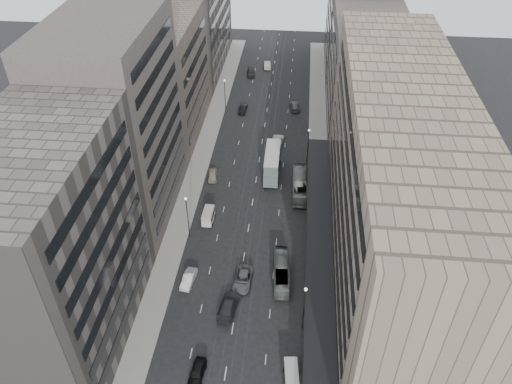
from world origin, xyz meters
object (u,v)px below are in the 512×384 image
at_px(double_decker, 272,163).
at_px(sedan_0, 197,372).
at_px(sedan_1, 189,279).
at_px(bus_far, 299,185).
at_px(sedan_2, 243,279).
at_px(panel_van, 208,216).
at_px(vw_microbus, 291,375).
at_px(bus_near, 281,272).

relative_size(double_decker, sedan_0, 2.24).
height_order(sedan_0, sedan_1, sedan_0).
xyz_separation_m(bus_far, sedan_2, (-7.92, -23.53, -0.75)).
bearing_deg(sedan_0, panel_van, 101.62).
bearing_deg(panel_van, vw_microbus, -60.45).
bearing_deg(vw_microbus, bus_near, 91.35).
bearing_deg(vw_microbus, sedan_1, 131.21).
xyz_separation_m(vw_microbus, sedan_0, (-11.95, -0.41, -0.48)).
relative_size(bus_near, sedan_0, 2.18).
height_order(panel_van, sedan_1, panel_van).
bearing_deg(vw_microbus, sedan_0, 176.04).
relative_size(bus_near, sedan_2, 1.69).
distance_m(vw_microbus, sedan_0, 11.96).
relative_size(panel_van, sedan_0, 0.88).
height_order(sedan_0, sedan_2, sedan_2).
bearing_deg(bus_far, double_decker, -43.05).
bearing_deg(double_decker, vw_microbus, -83.22).
bearing_deg(sedan_1, sedan_2, 11.48).
distance_m(vw_microbus, sedan_1, 22.12).
height_order(panel_van, sedan_0, panel_van).
relative_size(bus_far, double_decker, 1.12).
xyz_separation_m(bus_near, panel_van, (-13.35, 11.95, -0.01)).
bearing_deg(bus_near, panel_van, -45.77).
relative_size(vw_microbus, sedan_2, 0.75).
relative_size(bus_near, double_decker, 0.97).
relative_size(bus_near, bus_far, 0.87).
bearing_deg(bus_near, sedan_1, 5.01).
height_order(double_decker, vw_microbus, double_decker).
bearing_deg(sedan_1, vw_microbus, -36.33).
distance_m(double_decker, sedan_2, 28.43).
relative_size(double_decker, vw_microbus, 2.32).
relative_size(vw_microbus, panel_van, 1.10).
bearing_deg(sedan_1, panel_van, 93.86).
bearing_deg(sedan_0, sedan_2, 80.71).
bearing_deg(sedan_1, double_decker, 76.19).
distance_m(bus_far, vw_microbus, 39.29).
height_order(bus_near, bus_far, bus_far).
xyz_separation_m(vw_microbus, panel_van, (-15.56, 29.19, 0.09)).
relative_size(sedan_0, sedan_2, 0.77).
bearing_deg(double_decker, sedan_1, -110.65).
bearing_deg(panel_van, double_decker, 57.27).
distance_m(bus_far, sedan_1, 29.18).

